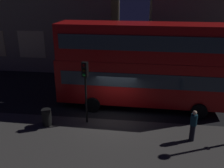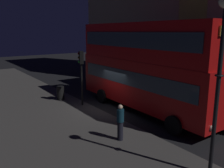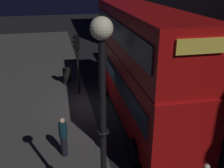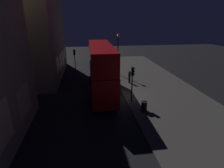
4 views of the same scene
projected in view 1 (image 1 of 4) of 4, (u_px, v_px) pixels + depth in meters
The scene contains 5 objects.
ground_plane at pixel (115, 118), 15.41m from camera, with size 80.00×80.00×0.00m, color black.
double_decker_bus at pixel (141, 63), 15.93m from camera, with size 11.11×2.95×5.63m.
traffic_light_near_kerb at pixel (85, 80), 13.77m from camera, with size 0.37×0.39×3.72m.
pedestrian at pixel (193, 125), 12.59m from camera, with size 0.34×0.34×1.73m.
litter_bin at pixel (47, 117), 14.23m from camera, with size 0.55×0.55×0.99m, color black.
Camera 1 is at (1.57, -13.59, 7.42)m, focal length 39.43 mm.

